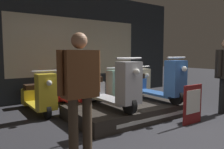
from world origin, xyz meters
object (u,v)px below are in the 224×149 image
at_px(scooter_backrow_3, 129,86).
at_px(person_left_browsing, 80,83).
at_px(scooter_display_left, 111,88).
at_px(scooter_display_right, 156,83).
at_px(scooter_backrow_2, 104,89).
at_px(price_sign_board, 193,104).
at_px(scooter_backrow_0, 39,96).
at_px(scooter_backrow_1, 74,92).

bearing_deg(scooter_backrow_3, person_left_browsing, -139.02).
distance_m(scooter_display_left, scooter_display_right, 1.26).
xyz_separation_m(scooter_backrow_2, price_sign_board, (0.44, -2.48, -0.01)).
xyz_separation_m(scooter_backrow_0, scooter_backrow_2, (1.76, 0.00, 0.00)).
bearing_deg(price_sign_board, scooter_backrow_0, 131.54).
bearing_deg(scooter_backrow_1, price_sign_board, -62.01).
xyz_separation_m(scooter_backrow_1, scooter_backrow_2, (0.88, 0.00, 0.00)).
relative_size(scooter_display_left, price_sign_board, 2.27).
relative_size(scooter_display_right, person_left_browsing, 1.06).
bearing_deg(person_left_browsing, scooter_backrow_3, 40.98).
bearing_deg(price_sign_board, scooter_display_left, 139.01).
height_order(scooter_display_right, person_left_browsing, person_left_browsing).
bearing_deg(person_left_browsing, scooter_backrow_1, 67.02).
bearing_deg(scooter_backrow_2, price_sign_board, -79.96).
distance_m(scooter_backrow_1, price_sign_board, 2.80).
relative_size(scooter_backrow_1, scooter_backrow_3, 1.00).
distance_m(scooter_backrow_0, person_left_browsing, 2.49).
bearing_deg(scooter_display_left, price_sign_board, -40.99).
relative_size(scooter_backrow_0, person_left_browsing, 1.06).
bearing_deg(price_sign_board, scooter_backrow_2, 100.04).
relative_size(scooter_display_right, price_sign_board, 2.27).
height_order(scooter_display_left, scooter_backrow_1, scooter_display_left).
distance_m(scooter_display_left, scooter_backrow_1, 1.48).
bearing_deg(price_sign_board, scooter_backrow_3, 79.94).
height_order(scooter_backrow_2, scooter_backrow_3, same).
distance_m(scooter_display_right, scooter_backrow_0, 2.70).
relative_size(scooter_backrow_3, price_sign_board, 2.27).
height_order(scooter_display_right, scooter_backrow_2, scooter_display_right).
distance_m(scooter_display_left, scooter_backrow_3, 2.19).
distance_m(scooter_backrow_3, person_left_browsing, 3.73).
bearing_deg(scooter_backrow_0, scooter_backrow_1, 0.00).
bearing_deg(scooter_backrow_0, price_sign_board, -48.46).
bearing_deg(scooter_backrow_2, scooter_display_left, -117.25).
xyz_separation_m(scooter_backrow_3, person_left_browsing, (-2.78, -2.41, 0.57)).
distance_m(scooter_backrow_1, person_left_browsing, 2.68).
bearing_deg(scooter_display_left, scooter_display_right, 0.00).
height_order(scooter_backrow_1, person_left_browsing, person_left_browsing).
height_order(scooter_display_left, scooter_display_right, same).
xyz_separation_m(scooter_display_left, scooter_backrow_2, (0.75, 1.45, -0.27)).
relative_size(scooter_display_left, scooter_display_right, 1.00).
bearing_deg(person_left_browsing, scooter_backrow_0, 86.54).
distance_m(person_left_browsing, price_sign_board, 2.41).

